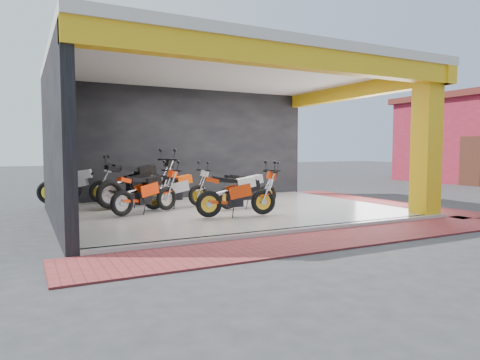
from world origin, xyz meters
name	(u,v)px	position (x,y,z in m)	size (l,w,h in m)	color
ground	(273,225)	(0.00, 0.00, 0.00)	(80.00, 80.00, 0.00)	#2D2D30
showroom_floor	(232,211)	(0.00, 2.00, 0.05)	(8.00, 6.00, 0.10)	beige
showroom_ceiling	(231,69)	(0.00, 2.00, 3.60)	(8.40, 6.40, 0.20)	beige
back_wall	(189,145)	(0.00, 5.10, 1.75)	(8.20, 0.20, 3.50)	black
left_wall	(55,142)	(-4.10, 2.00, 1.75)	(0.20, 6.20, 3.50)	black
corner_column	(426,143)	(3.75, -0.75, 1.75)	(0.50, 0.50, 3.50)	gold
header_beam_front	(301,58)	(0.00, -1.00, 3.30)	(8.40, 0.30, 0.40)	gold
header_beam_right	(355,91)	(4.00, 2.00, 3.30)	(0.30, 6.40, 0.40)	gold
floor_kerb	(300,230)	(0.00, -1.02, 0.05)	(8.00, 0.20, 0.10)	beige
paver_front	(326,240)	(0.00, -1.80, 0.01)	(9.00, 1.40, 0.03)	#9A3235
paver_right	(373,202)	(4.80, 2.00, 0.01)	(1.40, 7.00, 0.03)	#9A3235
moto_hero	(263,189)	(0.15, 0.65, 0.70)	(1.97, 0.73, 1.20)	red
moto_row_a	(267,185)	(1.03, 1.95, 0.67)	(1.88, 0.70, 1.15)	black
moto_row_b	(166,187)	(-1.60, 2.35, 0.69)	(1.94, 0.72, 1.19)	#FF360A
moto_row_c	(198,185)	(-0.61, 2.74, 0.68)	(1.88, 0.70, 1.15)	#A0A2A7
moto_row_d	(162,178)	(-1.31, 3.67, 0.84)	(2.41, 0.89, 1.48)	black
moto_row_e	(101,181)	(-2.80, 4.50, 0.75)	(2.12, 0.79, 1.30)	#9FA1A6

